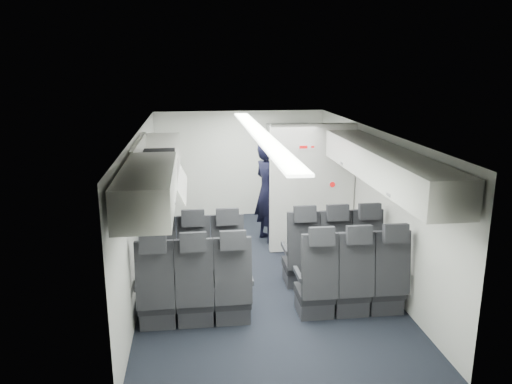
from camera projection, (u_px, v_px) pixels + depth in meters
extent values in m
cube|color=black|center=(259.00, 272.00, 7.58)|extent=(3.40, 6.00, 0.01)
cube|color=white|center=(260.00, 131.00, 7.04)|extent=(3.40, 6.00, 0.01)
cube|color=silver|center=(240.00, 164.00, 10.19)|extent=(3.40, 0.01, 2.15)
cube|color=silver|center=(304.00, 296.00, 4.43)|extent=(3.40, 0.01, 2.15)
cube|color=silver|center=(141.00, 208.00, 7.10)|extent=(0.01, 6.00, 2.15)
cube|color=silver|center=(371.00, 200.00, 7.52)|extent=(0.01, 6.00, 2.15)
cube|color=white|center=(260.00, 133.00, 7.05)|extent=(0.25, 5.52, 0.03)
cube|color=black|center=(162.00, 272.00, 6.91)|extent=(0.44, 0.46, 0.12)
cube|color=#2D2D33|center=(163.00, 283.00, 6.95)|extent=(0.42, 0.42, 0.22)
cube|color=black|center=(160.00, 247.00, 6.58)|extent=(0.44, 0.20, 0.80)
cube|color=black|center=(158.00, 219.00, 6.43)|extent=(0.30, 0.12, 0.23)
cube|color=#2D2D33|center=(145.00, 255.00, 6.78)|extent=(0.05, 0.40, 0.06)
cube|color=#2D2D33|center=(177.00, 253.00, 6.84)|extent=(0.05, 0.40, 0.06)
cube|color=black|center=(195.00, 270.00, 6.96)|extent=(0.44, 0.46, 0.12)
cube|color=#2D2D33|center=(195.00, 281.00, 7.00)|extent=(0.42, 0.42, 0.22)
cube|color=black|center=(194.00, 246.00, 6.64)|extent=(0.44, 0.20, 0.80)
cube|color=black|center=(193.00, 218.00, 6.49)|extent=(0.30, 0.12, 0.23)
cube|color=#2D2D33|center=(178.00, 253.00, 6.84)|extent=(0.05, 0.40, 0.06)
cube|color=#2D2D33|center=(210.00, 252.00, 6.89)|extent=(0.05, 0.40, 0.06)
cube|color=black|center=(227.00, 269.00, 7.02)|extent=(0.44, 0.46, 0.12)
cube|color=#2D2D33|center=(227.00, 279.00, 7.06)|extent=(0.42, 0.42, 0.22)
cube|color=black|center=(228.00, 244.00, 6.69)|extent=(0.44, 0.20, 0.80)
cube|color=black|center=(227.00, 217.00, 6.54)|extent=(0.30, 0.12, 0.23)
cube|color=#2D2D33|center=(211.00, 252.00, 6.89)|extent=(0.05, 0.40, 0.06)
cube|color=#2D2D33|center=(243.00, 250.00, 6.94)|extent=(0.05, 0.40, 0.06)
cube|color=black|center=(299.00, 265.00, 7.14)|extent=(0.44, 0.46, 0.12)
cube|color=#2D2D33|center=(299.00, 275.00, 7.18)|extent=(0.42, 0.42, 0.22)
cube|color=black|center=(303.00, 241.00, 6.82)|extent=(0.44, 0.20, 0.80)
cube|color=black|center=(305.00, 214.00, 6.67)|extent=(0.30, 0.12, 0.23)
cube|color=#2D2D33|center=(285.00, 248.00, 7.02)|extent=(0.05, 0.40, 0.06)
cube|color=#2D2D33|center=(315.00, 247.00, 7.07)|extent=(0.05, 0.40, 0.06)
cube|color=black|center=(330.00, 263.00, 7.20)|extent=(0.44, 0.46, 0.12)
cube|color=#2D2D33|center=(330.00, 274.00, 7.24)|extent=(0.42, 0.42, 0.22)
cube|color=black|center=(335.00, 239.00, 6.87)|extent=(0.44, 0.20, 0.80)
cube|color=black|center=(338.00, 213.00, 6.72)|extent=(0.30, 0.12, 0.23)
cube|color=#2D2D33|center=(316.00, 247.00, 7.07)|extent=(0.05, 0.40, 0.06)
cube|color=#2D2D33|center=(346.00, 245.00, 7.13)|extent=(0.05, 0.40, 0.06)
cube|color=black|center=(360.00, 262.00, 7.25)|extent=(0.44, 0.46, 0.12)
cube|color=#2D2D33|center=(359.00, 272.00, 7.29)|extent=(0.42, 0.42, 0.22)
cube|color=black|center=(367.00, 238.00, 6.93)|extent=(0.44, 0.20, 0.80)
cube|color=black|center=(370.00, 211.00, 6.78)|extent=(0.30, 0.12, 0.23)
cube|color=#2D2D33|center=(347.00, 245.00, 7.13)|extent=(0.05, 0.40, 0.06)
cube|color=#2D2D33|center=(376.00, 244.00, 7.18)|extent=(0.05, 0.40, 0.06)
cube|color=black|center=(158.00, 302.00, 6.04)|extent=(0.44, 0.46, 0.12)
cube|color=#2D2D33|center=(159.00, 314.00, 6.08)|extent=(0.42, 0.42, 0.22)
cube|color=black|center=(155.00, 275.00, 5.72)|extent=(0.44, 0.20, 0.80)
cube|color=black|center=(153.00, 244.00, 5.57)|extent=(0.30, 0.12, 0.23)
cube|color=#2D2D33|center=(138.00, 283.00, 5.92)|extent=(0.05, 0.40, 0.06)
cube|color=#2D2D33|center=(175.00, 281.00, 5.97)|extent=(0.05, 0.40, 0.06)
cube|color=black|center=(195.00, 300.00, 6.10)|extent=(0.44, 0.46, 0.12)
cube|color=#2D2D33|center=(196.00, 312.00, 6.14)|extent=(0.42, 0.42, 0.22)
cube|color=black|center=(194.00, 273.00, 5.77)|extent=(0.44, 0.20, 0.80)
cube|color=black|center=(193.00, 242.00, 5.63)|extent=(0.30, 0.12, 0.23)
cube|color=#2D2D33|center=(176.00, 281.00, 5.97)|extent=(0.05, 0.40, 0.06)
cube|color=#2D2D33|center=(213.00, 279.00, 6.03)|extent=(0.05, 0.40, 0.06)
cube|color=black|center=(232.00, 298.00, 6.15)|extent=(0.44, 0.46, 0.12)
cube|color=#2D2D33|center=(232.00, 309.00, 6.19)|extent=(0.42, 0.42, 0.22)
cube|color=black|center=(233.00, 271.00, 5.83)|extent=(0.44, 0.20, 0.80)
cube|color=black|center=(233.00, 240.00, 5.68)|extent=(0.30, 0.12, 0.23)
cube|color=#2D2D33|center=(214.00, 279.00, 6.03)|extent=(0.05, 0.40, 0.06)
cube|color=#2D2D33|center=(250.00, 277.00, 6.08)|extent=(0.05, 0.40, 0.06)
cube|color=black|center=(314.00, 293.00, 6.28)|extent=(0.44, 0.46, 0.12)
cube|color=#2D2D33|center=(314.00, 304.00, 6.32)|extent=(0.42, 0.42, 0.22)
cube|color=black|center=(320.00, 267.00, 5.95)|extent=(0.44, 0.20, 0.80)
cube|color=black|center=(322.00, 236.00, 5.81)|extent=(0.30, 0.12, 0.23)
cube|color=#2D2D33|center=(298.00, 274.00, 6.15)|extent=(0.05, 0.40, 0.06)
cube|color=#2D2D33|center=(333.00, 272.00, 6.21)|extent=(0.05, 0.40, 0.06)
cube|color=black|center=(349.00, 291.00, 6.33)|extent=(0.44, 0.46, 0.12)
cube|color=#2D2D33|center=(348.00, 302.00, 6.37)|extent=(0.42, 0.42, 0.22)
cube|color=black|center=(356.00, 265.00, 6.01)|extent=(0.44, 0.20, 0.80)
cube|color=black|center=(359.00, 235.00, 5.86)|extent=(0.30, 0.12, 0.23)
cube|color=#2D2D33|center=(334.00, 272.00, 6.21)|extent=(0.05, 0.40, 0.06)
cube|color=#2D2D33|center=(368.00, 271.00, 6.26)|extent=(0.05, 0.40, 0.06)
cube|color=black|center=(383.00, 289.00, 6.39)|extent=(0.44, 0.46, 0.12)
cube|color=#2D2D33|center=(382.00, 300.00, 6.43)|extent=(0.42, 0.42, 0.22)
cube|color=black|center=(392.00, 263.00, 6.06)|extent=(0.44, 0.20, 0.80)
cube|color=black|center=(396.00, 233.00, 5.92)|extent=(0.30, 0.12, 0.23)
cube|color=#2D2D33|center=(368.00, 271.00, 6.26)|extent=(0.05, 0.40, 0.06)
cube|color=#2D2D33|center=(402.00, 269.00, 6.32)|extent=(0.05, 0.40, 0.06)
cube|color=silver|center=(148.00, 188.00, 5.02)|extent=(0.52, 1.80, 0.40)
cylinder|color=slate|center=(174.00, 202.00, 5.09)|extent=(0.04, 0.10, 0.04)
cube|color=#9E9E93|center=(160.00, 171.00, 6.75)|extent=(0.52, 1.70, 0.04)
cube|color=silver|center=(139.00, 157.00, 6.67)|extent=(0.06, 1.70, 0.44)
cube|color=silver|center=(155.00, 169.00, 5.91)|extent=(0.52, 0.04, 0.40)
cube|color=silver|center=(162.00, 146.00, 7.50)|extent=(0.52, 0.04, 0.40)
cube|color=silver|center=(179.00, 178.00, 6.81)|extent=(0.21, 1.61, 0.38)
cube|color=silver|center=(413.00, 180.00, 5.36)|extent=(0.52, 1.80, 0.40)
cylinder|color=slate|center=(390.00, 195.00, 5.37)|extent=(0.04, 0.10, 0.04)
cube|color=silver|center=(360.00, 152.00, 7.04)|extent=(0.52, 1.70, 0.40)
cylinder|color=slate|center=(342.00, 163.00, 7.05)|extent=(0.04, 0.10, 0.04)
cube|color=silver|center=(312.00, 188.00, 8.20)|extent=(1.40, 0.12, 2.13)
cube|color=white|center=(306.00, 147.00, 7.93)|extent=(0.24, 0.01, 0.10)
cube|color=red|center=(303.00, 147.00, 7.92)|extent=(0.13, 0.01, 0.04)
cube|color=red|center=(313.00, 147.00, 7.93)|extent=(0.05, 0.01, 0.03)
cylinder|color=white|center=(332.00, 184.00, 8.15)|extent=(0.11, 0.01, 0.11)
cylinder|color=red|center=(332.00, 185.00, 8.14)|extent=(0.09, 0.01, 0.09)
cube|color=#939399|center=(288.00, 171.00, 10.07)|extent=(0.85, 0.50, 1.90)
cube|color=#3F3F42|center=(290.00, 196.00, 9.93)|extent=(0.80, 0.01, 0.02)
cube|color=#3F3F42|center=(291.00, 172.00, 9.81)|extent=(0.80, 0.01, 0.02)
cube|color=#3F3F42|center=(291.00, 147.00, 9.68)|extent=(0.80, 0.01, 0.02)
cube|color=silver|center=(154.00, 190.00, 8.63)|extent=(0.10, 0.92, 1.86)
cylinder|color=black|center=(156.00, 161.00, 8.51)|extent=(0.03, 0.22, 0.22)
cube|color=gold|center=(158.00, 183.00, 8.91)|extent=(0.02, 0.10, 0.75)
cylinder|color=white|center=(147.00, 180.00, 7.82)|extent=(0.01, 0.11, 0.11)
cylinder|color=red|center=(148.00, 180.00, 7.82)|extent=(0.01, 0.09, 0.09)
imported|color=black|center=(268.00, 191.00, 8.73)|extent=(0.63, 0.76, 1.79)
cube|color=black|center=(160.00, 159.00, 6.83)|extent=(0.43, 0.31, 0.25)
cube|color=white|center=(279.00, 181.00, 8.66)|extent=(0.21, 0.11, 0.16)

